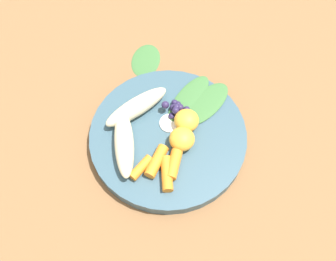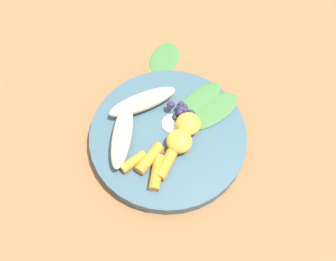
{
  "view_description": "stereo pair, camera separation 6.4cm",
  "coord_description": "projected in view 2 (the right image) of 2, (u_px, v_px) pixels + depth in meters",
  "views": [
    {
      "loc": [
        -0.06,
        0.3,
        0.6
      ],
      "look_at": [
        0.0,
        0.0,
        0.03
      ],
      "focal_mm": 39.08,
      "sensor_mm": 36.0,
      "label": 1
    },
    {
      "loc": [
        -0.12,
        0.28,
        0.6
      ],
      "look_at": [
        0.0,
        0.0,
        0.03
      ],
      "focal_mm": 39.08,
      "sensor_mm": 36.0,
      "label": 2
    }
  ],
  "objects": [
    {
      "name": "kale_leaf_left",
      "position": [
        212.0,
        111.0,
        0.67
      ],
      "size": [
        0.11,
        0.13,
        0.0
      ],
      "primitive_type": "ellipsoid",
      "rotation": [
        0.0,
        0.0,
        4.17
      ],
      "color": "#3D7038",
      "rests_on": "bowl"
    },
    {
      "name": "kale_leaf_stray",
      "position": [
        165.0,
        58.0,
        0.76
      ],
      "size": [
        0.06,
        0.09,
        0.01
      ],
      "primitive_type": "ellipsoid",
      "rotation": [
        0.0,
        0.0,
        4.74
      ],
      "color": "#3D7038",
      "rests_on": "ground_plane"
    },
    {
      "name": "carrot_rear",
      "position": [
        166.0,
        165.0,
        0.61
      ],
      "size": [
        0.02,
        0.05,
        0.02
      ],
      "primitive_type": "cylinder",
      "rotation": [
        0.0,
        1.57,
        1.53
      ],
      "color": "orange",
      "rests_on": "bowl"
    },
    {
      "name": "ground_plane",
      "position": [
        168.0,
        139.0,
        0.67
      ],
      "size": [
        2.4,
        2.4,
        0.0
      ],
      "primitive_type": "plane",
      "color": "brown"
    },
    {
      "name": "orange_segment_near",
      "position": [
        188.0,
        124.0,
        0.64
      ],
      "size": [
        0.04,
        0.04,
        0.03
      ],
      "primitive_type": "ellipsoid",
      "color": "#F4A833",
      "rests_on": "bowl"
    },
    {
      "name": "blueberry_pile",
      "position": [
        182.0,
        111.0,
        0.66
      ],
      "size": [
        0.05,
        0.04,
        0.03
      ],
      "color": "#2D234C",
      "rests_on": "bowl"
    },
    {
      "name": "kale_leaf_right",
      "position": [
        197.0,
        103.0,
        0.68
      ],
      "size": [
        0.09,
        0.13,
        0.0
      ],
      "primitive_type": "ellipsoid",
      "rotation": [
        0.0,
        0.0,
        4.31
      ],
      "color": "#3D7038",
      "rests_on": "bowl"
    },
    {
      "name": "carrot_mid_left",
      "position": [
        150.0,
        158.0,
        0.62
      ],
      "size": [
        0.03,
        0.06,
        0.02
      ],
      "primitive_type": "cylinder",
      "rotation": [
        0.0,
        1.57,
        1.35
      ],
      "color": "orange",
      "rests_on": "bowl"
    },
    {
      "name": "carrot_front",
      "position": [
        133.0,
        162.0,
        0.62
      ],
      "size": [
        0.04,
        0.05,
        0.02
      ],
      "primitive_type": "cylinder",
      "rotation": [
        0.0,
        1.57,
        1.09
      ],
      "color": "orange",
      "rests_on": "bowl"
    },
    {
      "name": "bowl",
      "position": [
        168.0,
        136.0,
        0.66
      ],
      "size": [
        0.28,
        0.28,
        0.02
      ],
      "primitive_type": "cylinder",
      "color": "#385666",
      "rests_on": "ground_plane"
    },
    {
      "name": "banana_peeled_right",
      "position": [
        143.0,
        102.0,
        0.66
      ],
      "size": [
        0.11,
        0.12,
        0.03
      ],
      "primitive_type": "ellipsoid",
      "rotation": [
        0.0,
        0.0,
        0.84
      ],
      "color": "beige",
      "rests_on": "bowl"
    },
    {
      "name": "carrot_mid_right",
      "position": [
        157.0,
        172.0,
        0.61
      ],
      "size": [
        0.03,
        0.06,
        0.02
      ],
      "primitive_type": "cylinder",
      "rotation": [
        0.0,
        1.57,
        1.83
      ],
      "color": "orange",
      "rests_on": "bowl"
    },
    {
      "name": "banana_peeled_left",
      "position": [
        122.0,
        135.0,
        0.63
      ],
      "size": [
        0.07,
        0.13,
        0.03
      ],
      "primitive_type": "ellipsoid",
      "rotation": [
        0.0,
        0.0,
        1.88
      ],
      "color": "beige",
      "rests_on": "bowl"
    },
    {
      "name": "orange_segment_far",
      "position": [
        179.0,
        141.0,
        0.63
      ],
      "size": [
        0.04,
        0.04,
        0.03
      ],
      "primitive_type": "ellipsoid",
      "color": "#F4A833",
      "rests_on": "bowl"
    },
    {
      "name": "coconut_shred_patch",
      "position": [
        174.0,
        124.0,
        0.66
      ],
      "size": [
        0.04,
        0.04,
        0.0
      ],
      "primitive_type": "cylinder",
      "color": "white",
      "rests_on": "bowl"
    }
  ]
}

